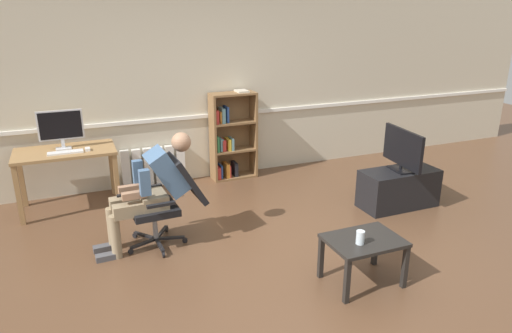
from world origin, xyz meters
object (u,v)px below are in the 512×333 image
(imac_monitor, at_px, (61,127))
(computer_mouse, at_px, (88,149))
(bookshelf, at_px, (230,138))
(office_chair, at_px, (169,197))
(person_seated, at_px, (151,188))
(drinking_glass, at_px, (360,237))
(tv_stand, at_px, (398,188))
(coffee_table, at_px, (364,246))
(tv_screen, at_px, (403,149))
(computer_desk, at_px, (66,159))
(radiator, at_px, (154,167))
(keyboard, at_px, (65,152))

(imac_monitor, xyz_separation_m, computer_mouse, (0.27, -0.20, -0.26))
(bookshelf, height_order, office_chair, bookshelf)
(person_seated, height_order, drinking_glass, person_seated)
(office_chair, relative_size, drinking_glass, 7.81)
(tv_stand, height_order, coffee_table, tv_stand)
(tv_screen, bearing_deg, person_seated, 92.98)
(computer_desk, xyz_separation_m, drinking_glass, (2.29, -2.86, -0.14))
(tv_stand, height_order, drinking_glass, drinking_glass)
(bookshelf, height_order, coffee_table, bookshelf)
(office_chair, bearing_deg, imac_monitor, -148.81)
(radiator, bearing_deg, drinking_glass, -70.05)
(drinking_glass, bearing_deg, computer_desk, 128.74)
(imac_monitor, relative_size, computer_mouse, 5.19)
(computer_desk, distance_m, coffee_table, 3.68)
(keyboard, height_order, drinking_glass, keyboard)
(tv_stand, distance_m, drinking_glass, 2.03)
(person_seated, xyz_separation_m, tv_stand, (3.03, -0.16, -0.40))
(coffee_table, xyz_separation_m, drinking_glass, (-0.09, -0.06, 0.13))
(computer_mouse, distance_m, tv_screen, 3.82)
(tv_stand, bearing_deg, coffee_table, -138.20)
(person_seated, height_order, coffee_table, person_seated)
(computer_mouse, xyz_separation_m, bookshelf, (1.96, 0.41, -0.18))
(office_chair, bearing_deg, bookshelf, 139.81)
(computer_desk, relative_size, computer_mouse, 11.64)
(office_chair, relative_size, tv_screen, 1.24)
(radiator, bearing_deg, imac_monitor, -164.42)
(bookshelf, height_order, person_seated, bookshelf)
(imac_monitor, relative_size, bookshelf, 0.41)
(computer_desk, relative_size, tv_screen, 1.52)
(imac_monitor, xyz_separation_m, tv_screen, (3.81, -1.60, -0.28))
(keyboard, bearing_deg, computer_desk, 93.28)
(keyboard, distance_m, radiator, 1.32)
(imac_monitor, height_order, keyboard, imac_monitor)
(tv_stand, bearing_deg, imac_monitor, 157.23)
(office_chair, bearing_deg, computer_desk, -147.54)
(computer_desk, xyz_separation_m, coffee_table, (2.38, -2.80, -0.27))
(computer_desk, height_order, office_chair, office_chair)
(imac_monitor, xyz_separation_m, person_seated, (0.79, -1.44, -0.39))
(tv_stand, xyz_separation_m, tv_screen, (0.00, -0.00, 0.51))
(tv_screen, bearing_deg, tv_stand, 90.00)
(keyboard, bearing_deg, office_chair, -52.06)
(computer_desk, xyz_separation_m, imac_monitor, (-0.01, 0.08, 0.38))
(computer_mouse, distance_m, office_chair, 1.44)
(tv_stand, bearing_deg, computer_desk, 158.19)
(tv_screen, distance_m, coffee_table, 1.95)
(imac_monitor, distance_m, bookshelf, 2.28)
(imac_monitor, bearing_deg, drinking_glass, -51.91)
(computer_desk, distance_m, tv_stand, 4.12)
(person_seated, bearing_deg, keyboard, -150.61)
(imac_monitor, relative_size, keyboard, 1.30)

